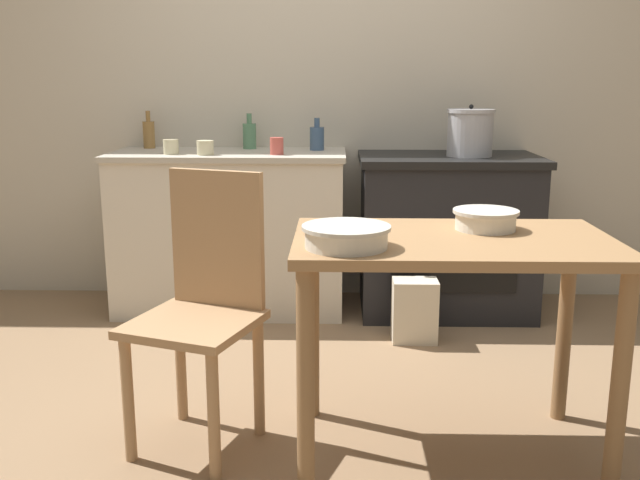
# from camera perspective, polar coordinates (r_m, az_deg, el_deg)

# --- Properties ---
(ground_plane) EXTENTS (14.00, 14.00, 0.00)m
(ground_plane) POSITION_cam_1_polar(r_m,az_deg,el_deg) (2.94, -0.24, -13.07)
(ground_plane) COLOR #896B4C
(wall_back) EXTENTS (8.00, 0.07, 2.55)m
(wall_back) POSITION_cam_1_polar(r_m,az_deg,el_deg) (4.23, 0.41, 12.68)
(wall_back) COLOR beige
(wall_back) RESTS_ON ground_plane
(counter_cabinet) EXTENTS (1.29, 0.61, 0.89)m
(counter_cabinet) POSITION_cam_1_polar(r_m,az_deg,el_deg) (4.04, -7.15, 0.74)
(counter_cabinet) COLOR beige
(counter_cabinet) RESTS_ON ground_plane
(stove) EXTENTS (0.98, 0.65, 0.88)m
(stove) POSITION_cam_1_polar(r_m,az_deg,el_deg) (4.03, 10.07, 0.50)
(stove) COLOR black
(stove) RESTS_ON ground_plane
(work_table) EXTENTS (1.05, 0.64, 0.77)m
(work_table) POSITION_cam_1_polar(r_m,az_deg,el_deg) (2.42, 10.50, -2.72)
(work_table) COLOR #997047
(work_table) RESTS_ON ground_plane
(chair) EXTENTS (0.51, 0.51, 0.97)m
(chair) POSITION_cam_1_polar(r_m,az_deg,el_deg) (2.55, -9.28, -4.93)
(chair) COLOR #A87F56
(chair) RESTS_ON ground_plane
(flour_sack) EXTENTS (0.22, 0.15, 0.31)m
(flour_sack) POSITION_cam_1_polar(r_m,az_deg,el_deg) (3.59, 7.58, -5.62)
(flour_sack) COLOR beige
(flour_sack) RESTS_ON ground_plane
(stock_pot) EXTENTS (0.25, 0.25, 0.27)m
(stock_pot) POSITION_cam_1_polar(r_m,az_deg,el_deg) (3.93, 11.92, 8.41)
(stock_pot) COLOR #A8A8AD
(stock_pot) RESTS_ON stove
(mixing_bowl_large) EXTENTS (0.23, 0.23, 0.07)m
(mixing_bowl_large) POSITION_cam_1_polar(r_m,az_deg,el_deg) (2.52, 13.11, 1.70)
(mixing_bowl_large) COLOR silver
(mixing_bowl_large) RESTS_ON work_table
(mixing_bowl_small) EXTENTS (0.28, 0.28, 0.07)m
(mixing_bowl_small) POSITION_cam_1_polar(r_m,az_deg,el_deg) (2.19, 2.11, 0.40)
(mixing_bowl_small) COLOR silver
(mixing_bowl_small) RESTS_ON work_table
(bottle_far_left) EXTENTS (0.08, 0.08, 0.20)m
(bottle_far_left) POSITION_cam_1_polar(r_m,az_deg,el_deg) (4.13, -5.66, 8.35)
(bottle_far_left) COLOR #517F5B
(bottle_far_left) RESTS_ON counter_cabinet
(bottle_left) EXTENTS (0.08, 0.08, 0.18)m
(bottle_left) POSITION_cam_1_polar(r_m,az_deg,el_deg) (4.03, -0.25, 8.18)
(bottle_left) COLOR #3D5675
(bottle_left) RESTS_ON counter_cabinet
(bottle_mid_left) EXTENTS (0.07, 0.07, 0.21)m
(bottle_mid_left) POSITION_cam_1_polar(r_m,az_deg,el_deg) (4.26, -13.53, 8.26)
(bottle_mid_left) COLOR olive
(bottle_mid_left) RESTS_ON counter_cabinet
(cup_center_left) EXTENTS (0.08, 0.08, 0.08)m
(cup_center_left) POSITION_cam_1_polar(r_m,az_deg,el_deg) (3.90, -11.84, 7.31)
(cup_center_left) COLOR beige
(cup_center_left) RESTS_ON counter_cabinet
(cup_center) EXTENTS (0.07, 0.07, 0.09)m
(cup_center) POSITION_cam_1_polar(r_m,az_deg,el_deg) (3.80, -3.48, 7.52)
(cup_center) COLOR #B74C42
(cup_center) RESTS_ON counter_cabinet
(cup_center_right) EXTENTS (0.09, 0.09, 0.08)m
(cup_center_right) POSITION_cam_1_polar(r_m,az_deg,el_deg) (3.83, -9.17, 7.30)
(cup_center_right) COLOR beige
(cup_center_right) RESTS_ON counter_cabinet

